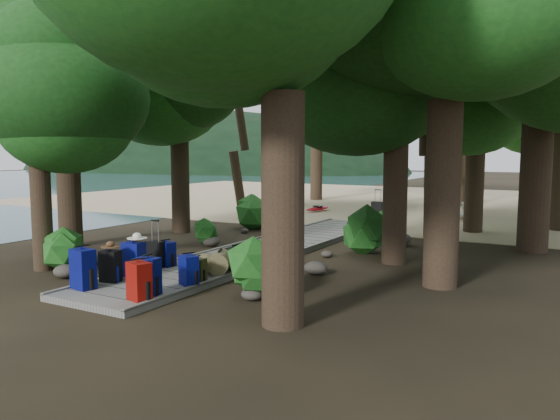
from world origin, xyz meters
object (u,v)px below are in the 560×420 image
Objects in this scene: backpack_left_a at (83,267)px; backpack_left_c at (134,257)px; backpack_right_a at (139,279)px; backpack_left_d at (166,253)px; duffel_right_khaki at (220,262)px; backpack_left_b at (110,264)px; backpack_right_b at (148,274)px; suitcase_on_boardwalk at (156,254)px; backpack_right_d at (197,268)px; backpack_right_c at (189,269)px; duffel_right_black at (238,256)px; kayak at (318,208)px; sun_lounger at (466,211)px; lone_suitcase_on_sand at (378,211)px.

backpack_left_c is at bearing 95.86° from backpack_left_a.
backpack_left_a is at bearing -164.76° from backpack_right_a.
backpack_right_a is at bearing 6.96° from backpack_left_a.
duffel_right_khaki is (1.40, 0.05, -0.07)m from backpack_left_d.
backpack_right_b is at bearing -27.23° from backpack_left_b.
backpack_right_d is at bearing -21.49° from suitcase_on_boardwalk.
backpack_left_a is 1.33m from backpack_right_b.
backpack_left_a is at bearing -146.96° from duffel_right_khaki.
backpack_right_a is at bearing -48.41° from backpack_left_c.
backpack_left_b is 1.55m from backpack_right_c.
backpack_right_b is 1.23m from backpack_right_d.
duffel_right_black is at bearing 81.28° from backpack_right_b.
kayak is (-3.69, 13.09, -0.25)m from backpack_right_c.
backpack_left_d reaches higher than kayak.
backpack_left_b is 1.00× the size of duffel_right_khaki.
duffel_right_black is at bearing -110.27° from sun_lounger.
backpack_right_d is 0.69× the size of lone_suitcase_on_sand.
backpack_right_c is 1.28× the size of backpack_right_d.
backpack_left_d is at bearing 156.12° from duffel_right_khaki.
backpack_right_d is at bearing -62.37° from kayak.
duffel_right_black is 1.01× the size of lone_suitcase_on_sand.
duffel_right_black is at bearing 32.41° from suitcase_on_boardwalk.
sun_lounger is (2.71, 2.23, -0.06)m from lone_suitcase_on_sand.
backpack_left_a reaches higher than sun_lounger.
backpack_right_a is at bearing -79.12° from backpack_right_b.
backpack_right_a reaches higher than backpack_left_d.
backpack_right_b reaches higher than lone_suitcase_on_sand.
backpack_left_d is 13.14m from sun_lounger.
sun_lounger is (3.87, 12.81, -0.09)m from suitcase_on_boardwalk.
suitcase_on_boardwalk reaches higher than kayak.
backpack_left_b is 1.63m from backpack_right_d.
backpack_right_a reaches higher than backpack_right_d.
suitcase_on_boardwalk is (-1.42, -1.00, 0.06)m from duffel_right_black.
backpack_right_a is 2.57m from suitcase_on_boardwalk.
backpack_left_b is (0.02, 0.62, -0.07)m from backpack_left_a.
backpack_left_d is 2.71m from backpack_right_a.
backpack_left_a is 1.21× the size of duffel_right_khaki.
lone_suitcase_on_sand is at bearing 73.22° from backpack_left_b.
backpack_right_d is 11.10m from lone_suitcase_on_sand.
backpack_left_a is at bearing -139.91° from backpack_right_d.
suitcase_on_boardwalk is (-0.08, -0.22, -0.01)m from backpack_left_d.
kayak is (-3.51, 13.97, -0.30)m from backpack_right_b.
backpack_right_d is (1.38, 0.87, -0.09)m from backpack_left_b.
kayak is (-3.62, 12.75, -0.19)m from backpack_right_d.
backpack_left_c is 1.06× the size of backpack_right_b.
kayak is at bearing 95.52° from backpack_right_b.
lone_suitcase_on_sand is at bearing -149.19° from sun_lounger.
backpack_left_b is 1.18× the size of suitcase_on_boardwalk.
duffel_right_khaki reaches higher than kayak.
backpack_left_c reaches higher than backpack_left_d.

